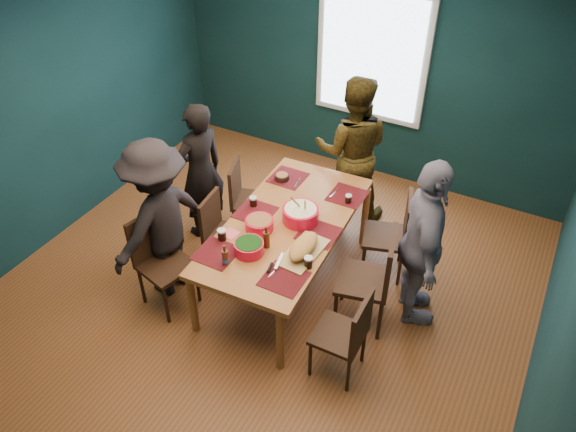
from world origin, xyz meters
The scene contains 26 objects.
room centered at (0.00, 0.27, 1.37)m, with size 5.01×5.01×2.71m.
dining_table centered at (0.13, 0.14, 0.71)m, with size 1.12×2.09×0.78m.
chair_left_far centered at (-0.66, 0.65, 0.52)m, with size 0.51×0.51×0.89m.
chair_left_mid centered at (-0.59, 0.06, 0.50)m, with size 0.43×0.43×0.86m.
chair_left_near centered at (-0.83, -0.59, 0.57)m, with size 0.54×0.54×0.98m.
chair_right_far centered at (1.00, 0.79, 0.55)m, with size 0.53×0.53×0.94m.
chair_right_mid centered at (1.06, 0.07, 0.61)m, with size 0.57×0.57×1.04m.
chair_right_near centered at (1.10, -0.58, 0.52)m, with size 0.41×0.41×0.89m.
person_far_left centered at (-1.08, 0.47, 0.79)m, with size 0.57×0.38×1.57m, color black.
person_back centered at (0.21, 1.51, 0.86)m, with size 0.83×0.65×1.72m, color black.
person_right centered at (1.38, 0.35, 0.85)m, with size 1.00×0.42×1.71m, color silver.
person_near_left centered at (-0.90, -0.43, 0.83)m, with size 1.07×0.62×1.66m, color black.
bowl_salad centered at (-0.05, -0.05, 0.84)m, with size 0.26×0.26×0.11m.
bowl_dumpling centered at (0.23, 0.24, 0.86)m, with size 0.34×0.34×0.32m.
bowl_herbs centered at (0.04, -0.37, 0.84)m, with size 0.27×0.27×0.12m.
cutting_board centered at (0.46, -0.16, 0.84)m, with size 0.32×0.66×0.14m.
small_bowl centered at (-0.25, 0.75, 0.81)m, with size 0.15×0.15×0.06m.
beer_bottle_a centered at (-0.06, -0.60, 0.86)m, with size 0.06×0.06×0.22m.
beer_bottle_b centered at (0.14, -0.23, 0.87)m, with size 0.06×0.06×0.23m.
cola_glass_a centered at (-0.27, -0.34, 0.84)m, with size 0.08×0.08×0.11m.
cola_glass_b centered at (0.58, -0.29, 0.84)m, with size 0.08×0.08×0.11m.
cola_glass_c centered at (0.52, 0.71, 0.83)m, with size 0.06×0.06×0.09m.
cola_glass_d centered at (-0.28, 0.23, 0.83)m, with size 0.07×0.07×0.10m.
napkin_a centered at (0.51, 0.24, 0.78)m, with size 0.14×0.14×0.00m, color #EB636C.
napkin_b centered at (-0.25, -0.24, 0.78)m, with size 0.13×0.13×0.00m, color #EB636C.
napkin_c centered at (0.50, -0.51, 0.78)m, with size 0.13×0.13×0.00m, color #EB636C.
Camera 1 is at (2.07, -3.45, 4.09)m, focal length 35.00 mm.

